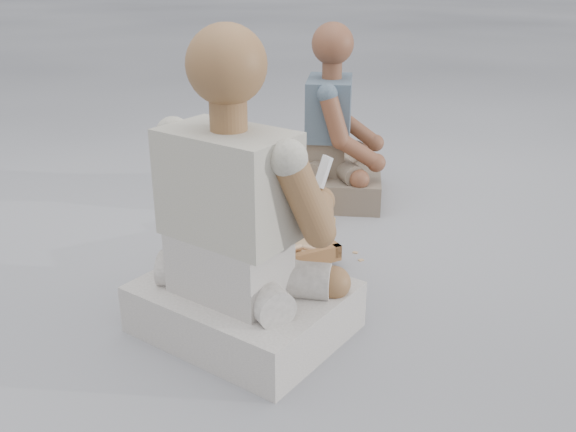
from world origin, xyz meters
TOP-DOWN VIEW (x-y plane):
  - ground at (0.00, 0.00)m, footprint 60.00×60.00m
  - carved_panel at (0.23, 0.66)m, footprint 0.55×0.38m
  - tool_tray at (0.03, 0.36)m, footprint 0.52×0.44m
  - chisel_0 at (0.15, 0.53)m, footprint 0.10×0.21m
  - chisel_1 at (0.05, 0.51)m, footprint 0.14×0.19m
  - chisel_2 at (0.08, 0.27)m, footprint 0.22×0.04m
  - chisel_3 at (0.02, 0.27)m, footprint 0.06×0.22m
  - chisel_4 at (0.19, 0.44)m, footprint 0.21×0.09m
  - chisel_5 at (0.16, 0.26)m, footprint 0.12×0.20m
  - chisel_6 at (0.19, 0.36)m, footprint 0.21×0.09m
  - chisel_7 at (-0.01, 0.25)m, footprint 0.15×0.19m
  - wood_chip_0 at (-0.28, 0.19)m, footprint 0.02×0.02m
  - wood_chip_1 at (0.34, 0.15)m, footprint 0.02×0.02m
  - wood_chip_2 at (0.29, 0.54)m, footprint 0.02×0.02m
  - wood_chip_3 at (-0.31, 0.58)m, footprint 0.02×0.02m
  - wood_chip_4 at (0.15, 0.53)m, footprint 0.02×0.02m
  - wood_chip_5 at (0.37, 0.21)m, footprint 0.02×0.02m
  - wood_chip_6 at (0.21, 0.68)m, footprint 0.02×0.02m
  - wood_chip_7 at (0.19, 0.60)m, footprint 0.02×0.02m
  - craftsman at (-0.30, 0.02)m, footprint 0.70×0.72m
  - companion at (0.73, 0.76)m, footprint 0.67×0.67m
  - mobile_phone at (0.06, 0.06)m, footprint 0.05×0.05m

SIDE VIEW (x-z plane):
  - ground at x=0.00m, z-range 0.00..0.00m
  - wood_chip_0 at x=-0.28m, z-range 0.00..0.00m
  - wood_chip_1 at x=0.34m, z-range 0.00..0.00m
  - wood_chip_2 at x=0.29m, z-range 0.00..0.00m
  - wood_chip_3 at x=-0.31m, z-range 0.00..0.00m
  - wood_chip_4 at x=0.15m, z-range 0.00..0.00m
  - wood_chip_5 at x=0.37m, z-range 0.00..0.00m
  - wood_chip_6 at x=0.21m, z-range 0.00..0.00m
  - wood_chip_7 at x=0.19m, z-range 0.00..0.00m
  - carved_panel at x=0.23m, z-range 0.00..0.04m
  - tool_tray at x=0.03m, z-range 0.03..0.09m
  - chisel_1 at x=0.05m, z-range 0.05..0.07m
  - chisel_5 at x=0.16m, z-range 0.05..0.07m
  - chisel_6 at x=0.19m, z-range 0.06..0.08m
  - chisel_4 at x=0.19m, z-range 0.06..0.08m
  - chisel_2 at x=0.08m, z-range 0.06..0.08m
  - chisel_0 at x=0.15m, z-range 0.06..0.08m
  - chisel_7 at x=-0.01m, z-range 0.06..0.09m
  - chisel_3 at x=0.02m, z-range 0.06..0.09m
  - companion at x=0.73m, z-range -0.14..0.69m
  - craftsman at x=-0.30m, z-range -0.15..0.79m
  - mobile_phone at x=0.06m, z-range 0.39..0.50m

